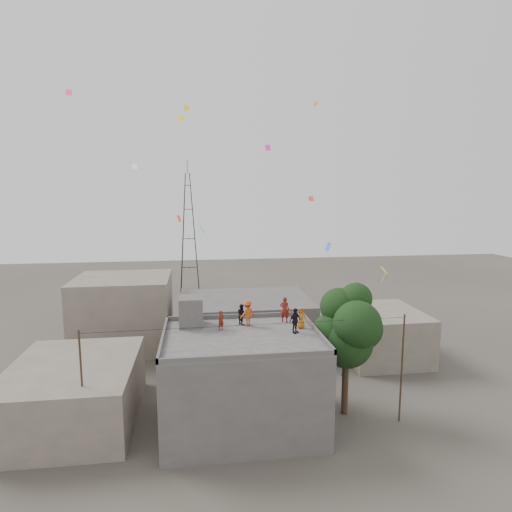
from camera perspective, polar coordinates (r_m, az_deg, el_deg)
The scene contains 18 objects.
ground at distance 30.37m, azimuth -1.90°, elevation -21.53°, with size 140.00×140.00×0.00m, color #413C36.
main_building at distance 28.96m, azimuth -1.93°, elevation -16.30°, with size 10.00×8.00×6.10m.
parapet at distance 27.77m, azimuth -1.96°, elevation -10.30°, with size 10.00×8.00×0.30m.
stair_head_box at distance 29.88m, azimuth -8.65°, elevation -7.32°, with size 1.60×1.80×2.00m, color #4F4C49.
neighbor_west at distance 32.20m, azimuth -23.07°, elevation -16.41°, with size 8.00×10.00×4.00m, color #696253.
neighbor_north at distance 42.37m, azimuth -1.17°, elevation -8.92°, with size 12.00×9.00×5.00m, color #4F4C49.
neighbor_northwest at distance 44.36m, azimuth -17.20°, elevation -7.16°, with size 9.00×8.00×7.00m, color #696253.
neighbor_east at distance 41.87m, azimuth 16.31°, elevation -9.92°, with size 7.00×8.00×4.40m, color #696253.
tree at distance 29.97m, azimuth 12.27°, elevation -9.36°, with size 4.90×4.60×9.10m.
utility_line at distance 27.56m, azimuth -0.59°, elevation -15.87°, with size 20.12×0.62×7.40m.
transmission_tower at distance 66.45m, azimuth -8.95°, elevation 3.13°, with size 2.97×2.97×20.01m.
person_red_adult at distance 30.40m, azimuth 3.83°, elevation -7.14°, with size 0.66×0.44×1.82m, color maroon.
person_orange_child at distance 29.25m, azimuth 6.00°, elevation -8.18°, with size 0.71×0.46×1.44m, color #C46F16.
person_dark_child at distance 29.90m, azimuth -1.94°, elevation -7.77°, with size 0.70×0.54×1.44m, color black.
person_dark_adult at distance 28.19m, azimuth 5.22°, elevation -8.59°, with size 0.97×0.40×1.65m, color black.
person_orange_adult at distance 29.52m, azimuth -1.13°, elevation -7.64°, with size 1.15×0.66×1.78m, color #BD4C15.
person_red_child at distance 28.80m, azimuth -4.69°, elevation -8.55°, with size 0.48×0.32×1.33m, color maroon.
kites at distance 33.07m, azimuth -2.78°, elevation 9.57°, with size 20.60×18.64×12.92m.
Camera 1 is at (-2.63, -26.15, 15.22)m, focal length 30.00 mm.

